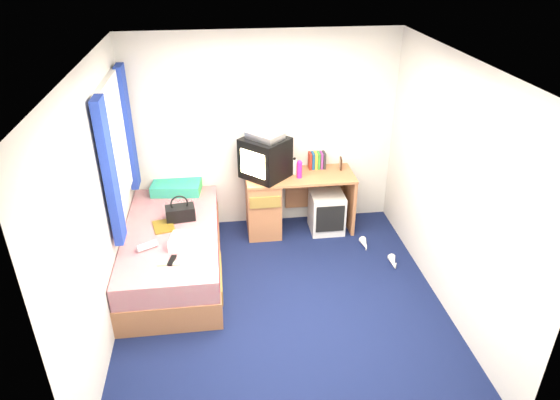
{
  "coord_description": "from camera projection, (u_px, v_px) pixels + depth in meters",
  "views": [
    {
      "loc": [
        -0.53,
        -3.92,
        3.31
      ],
      "look_at": [
        0.07,
        0.7,
        0.81
      ],
      "focal_mm": 32.0,
      "sensor_mm": 36.0,
      "label": 1
    }
  ],
  "objects": [
    {
      "name": "desk",
      "position": [
        277.0,
        201.0,
        6.12
      ],
      "size": [
        1.3,
        0.55,
        0.75
      ],
      "color": "#B4754B",
      "rests_on": "ground"
    },
    {
      "name": "remote_control",
      "position": [
        172.0,
        260.0,
        4.76
      ],
      "size": [
        0.08,
        0.17,
        0.02
      ],
      "primitive_type": "cube",
      "rotation": [
        0.0,
        0.0,
        -0.22
      ],
      "color": "black",
      "rests_on": "bed"
    },
    {
      "name": "aerosol_can",
      "position": [
        294.0,
        167.0,
        5.96
      ],
      "size": [
        0.05,
        0.05,
        0.19
      ],
      "primitive_type": "cylinder",
      "rotation": [
        0.0,
        0.0,
        -0.01
      ],
      "color": "silver",
      "rests_on": "desk"
    },
    {
      "name": "vcr",
      "position": [
        265.0,
        136.0,
        5.71
      ],
      "size": [
        0.47,
        0.47,
        0.07
      ],
      "primitive_type": "cube",
      "rotation": [
        0.0,
        0.0,
        -0.81
      ],
      "color": "silver",
      "rests_on": "crt_tv"
    },
    {
      "name": "colour_swatch_fan",
      "position": [
        169.0,
        264.0,
        4.72
      ],
      "size": [
        0.22,
        0.07,
        0.01
      ],
      "primitive_type": "cube",
      "rotation": [
        0.0,
        0.0,
        -0.04
      ],
      "color": "#F4AB36",
      "rests_on": "bed"
    },
    {
      "name": "magazine",
      "position": [
        164.0,
        226.0,
        5.32
      ],
      "size": [
        0.27,
        0.32,
        0.01
      ],
      "primitive_type": "cube",
      "rotation": [
        0.0,
        0.0,
        0.23
      ],
      "color": "gold",
      "rests_on": "bed"
    },
    {
      "name": "picture_frame",
      "position": [
        341.0,
        163.0,
        6.1
      ],
      "size": [
        0.04,
        0.12,
        0.14
      ],
      "primitive_type": "cube",
      "rotation": [
        0.0,
        0.0,
        -0.13
      ],
      "color": "black",
      "rests_on": "desk"
    },
    {
      "name": "ground",
      "position": [
        282.0,
        304.0,
        5.04
      ],
      "size": [
        3.4,
        3.4,
        0.0
      ],
      "primitive_type": "plane",
      "color": "#0C1438",
      "rests_on": "ground"
    },
    {
      "name": "pillow",
      "position": [
        177.0,
        187.0,
        6.03
      ],
      "size": [
        0.62,
        0.43,
        0.13
      ],
      "primitive_type": "cube",
      "rotation": [
        0.0,
        0.0,
        -0.11
      ],
      "color": "#1A7BAE",
      "rests_on": "bed"
    },
    {
      "name": "book_row",
      "position": [
        317.0,
        160.0,
        6.11
      ],
      "size": [
        0.2,
        0.13,
        0.2
      ],
      "color": "maroon",
      "rests_on": "desk"
    },
    {
      "name": "pink_water_bottle",
      "position": [
        299.0,
        170.0,
        5.87
      ],
      "size": [
        0.08,
        0.08,
        0.2
      ],
      "primitive_type": "cylinder",
      "rotation": [
        0.0,
        0.0,
        0.24
      ],
      "color": "#EB218F",
      "rests_on": "desk"
    },
    {
      "name": "water_bottle",
      "position": [
        147.0,
        246.0,
        4.93
      ],
      "size": [
        0.21,
        0.16,
        0.07
      ],
      "primitive_type": "cylinder",
      "rotation": [
        0.0,
        1.57,
        0.5
      ],
      "color": "white",
      "rests_on": "bed"
    },
    {
      "name": "towel",
      "position": [
        187.0,
        242.0,
        4.97
      ],
      "size": [
        0.36,
        0.32,
        0.11
      ],
      "primitive_type": "cube",
      "rotation": [
        0.0,
        0.0,
        -0.17
      ],
      "color": "white",
      "rests_on": "bed"
    },
    {
      "name": "white_heels",
      "position": [
        378.0,
        253.0,
        5.77
      ],
      "size": [
        0.32,
        0.63,
        0.09
      ],
      "color": "silver",
      "rests_on": "ground"
    },
    {
      "name": "storage_cube",
      "position": [
        327.0,
        212.0,
        6.19
      ],
      "size": [
        0.4,
        0.4,
        0.5
      ],
      "primitive_type": "cube",
      "rotation": [
        0.0,
        0.0,
        -0.0
      ],
      "color": "silver",
      "rests_on": "ground"
    },
    {
      "name": "room_shell",
      "position": [
        283.0,
        174.0,
        4.36
      ],
      "size": [
        3.4,
        3.4,
        3.4
      ],
      "color": "white",
      "rests_on": "ground"
    },
    {
      "name": "handbag",
      "position": [
        180.0,
        212.0,
        5.43
      ],
      "size": [
        0.33,
        0.22,
        0.29
      ],
      "rotation": [
        0.0,
        0.0,
        0.14
      ],
      "color": "black",
      "rests_on": "bed"
    },
    {
      "name": "crt_tv",
      "position": [
        265.0,
        158.0,
        5.83
      ],
      "size": [
        0.65,
        0.65,
        0.48
      ],
      "rotation": [
        0.0,
        0.0,
        -0.79
      ],
      "color": "black",
      "rests_on": "desk"
    },
    {
      "name": "window_assembly",
      "position": [
        118.0,
        147.0,
        4.99
      ],
      "size": [
        0.11,
        1.42,
        1.4
      ],
      "color": "silver",
      "rests_on": "room_shell"
    },
    {
      "name": "bed",
      "position": [
        173.0,
        251.0,
        5.41
      ],
      "size": [
        1.01,
        2.0,
        0.54
      ],
      "color": "#B4754B",
      "rests_on": "ground"
    }
  ]
}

